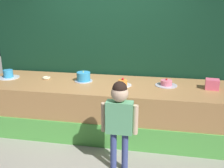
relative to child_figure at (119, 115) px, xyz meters
name	(u,v)px	position (x,y,z in m)	size (l,w,h in m)	color
ground_plane	(94,146)	(-0.44, 0.47, -0.74)	(12.00, 12.00, 0.00)	gray
stage_platform	(102,107)	(-0.44, 1.02, -0.35)	(3.86, 1.14, 0.78)	#B27F4C
curtain_backdrop	(110,41)	(-0.44, 1.69, 0.62)	(4.26, 0.08, 2.72)	#113823
child_figure	(119,115)	(0.00, 0.00, 0.00)	(0.44, 0.20, 1.14)	#3F4C8C
pink_box	(212,84)	(1.20, 1.07, 0.12)	(0.19, 0.16, 0.15)	#F46282
donut	(46,78)	(-1.43, 1.14, 0.06)	(0.14, 0.14, 0.03)	beige
cake_far_left	(8,75)	(-2.08, 1.08, 0.10)	(0.36, 0.36, 0.14)	silver
cake_center_left	(84,77)	(-0.77, 1.11, 0.12)	(0.29, 0.29, 0.18)	silver
cake_center_right	(123,83)	(-0.11, 1.01, 0.08)	(0.27, 0.27, 0.12)	silver
cake_far_right	(166,83)	(0.54, 1.12, 0.08)	(0.34, 0.34, 0.12)	silver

